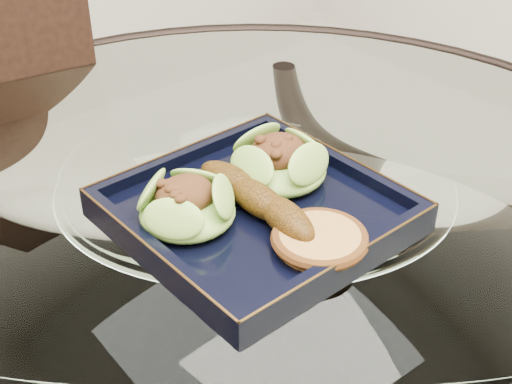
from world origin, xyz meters
TOP-DOWN VIEW (x-y plane):
  - dining_table at (-0.00, -0.00)m, footprint 1.13×1.13m
  - dining_chair at (-0.15, 0.40)m, footprint 0.46×0.46m
  - navy_plate at (-0.02, -0.02)m, footprint 0.28×0.28m
  - lettuce_wrap_left at (-0.09, -0.00)m, footprint 0.12×0.12m
  - lettuce_wrap_right at (0.04, 0.00)m, footprint 0.13×0.13m
  - roasted_plantain at (-0.02, -0.03)m, footprint 0.04×0.17m
  - crumb_patty at (-0.01, -0.12)m, footprint 0.09×0.09m

SIDE VIEW (x-z plane):
  - dining_chair at x=-0.15m, z-range 0.05..0.99m
  - dining_table at x=0.00m, z-range 0.21..0.98m
  - navy_plate at x=-0.02m, z-range 0.76..0.78m
  - crumb_patty at x=-0.01m, z-range 0.78..0.80m
  - roasted_plantain at x=-0.02m, z-range 0.78..0.81m
  - lettuce_wrap_left at x=-0.09m, z-range 0.78..0.82m
  - lettuce_wrap_right at x=0.04m, z-range 0.78..0.82m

